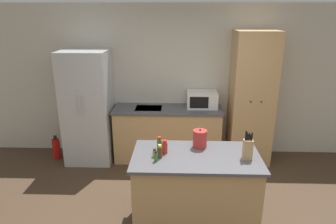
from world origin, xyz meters
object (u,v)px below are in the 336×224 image
Objects in this scene: pantry_cabinet at (251,99)px; spice_bottle_pale_salt at (159,145)px; spice_bottle_amber_oil at (156,157)px; spice_bottle_short_red at (160,152)px; kettle at (200,139)px; spice_bottle_tall_dark at (165,147)px; fire_extinguisher at (56,148)px; knife_block at (248,149)px; microwave at (202,99)px; refrigerator at (89,107)px; spice_bottle_green_herb at (155,153)px.

pantry_cabinet is 12.16× the size of spice_bottle_pale_salt.
spice_bottle_amber_oil is (-1.44, -1.86, -0.13)m from pantry_cabinet.
kettle reaches higher than spice_bottle_short_red.
spice_bottle_tall_dark is 1.03× the size of spice_bottle_short_red.
spice_bottle_amber_oil is at bearing -43.23° from fire_extinguisher.
knife_block is 0.92m from spice_bottle_tall_dark.
pantry_cabinet is at bearing 76.22° from knife_block.
kettle is (0.48, 0.13, 0.02)m from spice_bottle_pale_salt.
spice_bottle_tall_dark is 0.38× the size of fire_extinguisher.
microwave is at bearing 70.11° from spice_bottle_pale_salt.
refrigerator is 2.02m from spice_bottle_pale_salt.
knife_block is 2.15× the size of spice_bottle_short_red.
spice_bottle_green_herb is at bearing -53.83° from refrigerator.
spice_bottle_tall_dark is at bearing 66.98° from spice_bottle_short_red.
spice_bottle_tall_dark is at bearing -156.30° from kettle.
spice_bottle_pale_salt reaches higher than fire_extinguisher.
spice_bottle_tall_dark is 0.13m from spice_bottle_short_red.
spice_bottle_tall_dark is at bearing -107.47° from microwave.
spice_bottle_amber_oil is at bearing -113.22° from spice_bottle_tall_dark.
refrigerator reaches higher than knife_block.
spice_bottle_tall_dark is 1.74× the size of spice_bottle_green_herb.
pantry_cabinet is at bearing 1.17° from refrigerator.
spice_bottle_pale_salt is at bearing 72.82° from spice_bottle_green_herb.
knife_block is 1.42× the size of kettle.
spice_bottle_short_red is 1.28× the size of spice_bottle_amber_oil.
spice_bottle_green_herb is (-0.06, 0.02, -0.03)m from spice_bottle_short_red.
spice_bottle_tall_dark is at bearing 172.75° from knife_block.
spice_bottle_tall_dark is at bearing -36.59° from spice_bottle_pale_salt.
spice_bottle_short_red is 2.68m from fire_extinguisher.
refrigerator is 4.47× the size of fire_extinguisher.
spice_bottle_green_herb is 0.52× the size of spice_bottle_pale_salt.
spice_bottle_tall_dark is at bearing 66.78° from spice_bottle_amber_oil.
refrigerator is at bearing 129.59° from spice_bottle_pale_salt.
spice_bottle_pale_salt reaches higher than spice_bottle_amber_oil.
spice_bottle_amber_oil is (1.26, -1.81, 0.02)m from refrigerator.
microwave is at bearing 4.50° from refrigerator.
spice_bottle_pale_salt is (0.04, 0.14, 0.04)m from spice_bottle_green_herb.
spice_bottle_green_herb is 0.16m from spice_bottle_pale_salt.
microwave reaches higher than spice_bottle_green_herb.
refrigerator is 15.35× the size of spice_bottle_amber_oil.
pantry_cabinet is at bearing 1.53° from fire_extinguisher.
spice_bottle_pale_salt is (-0.02, 0.16, 0.01)m from spice_bottle_short_red.
kettle is at bearing 15.55° from spice_bottle_pale_salt.
microwave is 1.51× the size of knife_block.
microwave is 5.45× the size of spice_bottle_green_herb.
refrigerator is at bearing 126.17° from spice_bottle_green_herb.
pantry_cabinet is 2.14m from spice_bottle_tall_dark.
kettle is at bearing 149.31° from knife_block.
fire_extinguisher is (-2.89, 1.69, -0.84)m from knife_block.
spice_bottle_short_red is at bearing -128.30° from pantry_cabinet.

